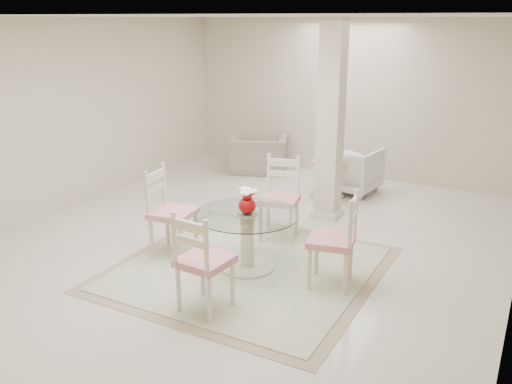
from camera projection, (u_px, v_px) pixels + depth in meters
The scene contains 13 objects.
ground at pixel (252, 241), 6.82m from camera, with size 7.00×7.00×0.00m, color silver.
room_shell at pixel (251, 93), 6.25m from camera, with size 6.02×7.02×2.71m.
column at pixel (331, 122), 7.27m from camera, with size 0.30×0.30×2.70m, color beige.
area_rug at pixel (248, 268), 6.07m from camera, with size 2.78×2.78×0.02m.
dining_table at pixel (247, 241), 5.97m from camera, with size 1.14×1.14×0.66m.
red_vase at pixel (247, 201), 5.82m from camera, with size 0.22×0.21×0.29m.
dining_chair_east at pixel (339, 234), 5.50m from camera, with size 0.53×0.53×1.13m.
dining_chair_north at pixel (281, 191), 6.78m from camera, with size 0.56×0.56×1.16m.
dining_chair_west at pixel (167, 205), 6.27m from camera, with size 0.53×0.53×1.16m.
dining_chair_south at pixel (200, 255), 5.00m from camera, with size 0.48×0.49×1.12m.
recliner_taupe at pixel (258, 154), 9.80m from camera, with size 1.03×0.90×0.67m, color gray.
armchair_white at pixel (352, 169), 8.67m from camera, with size 0.78×0.81×0.74m, color silver.
side_table at pixel (328, 180), 8.46m from camera, with size 0.56×0.56×0.58m.
Camera 1 is at (3.04, -5.51, 2.68)m, focal length 38.00 mm.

